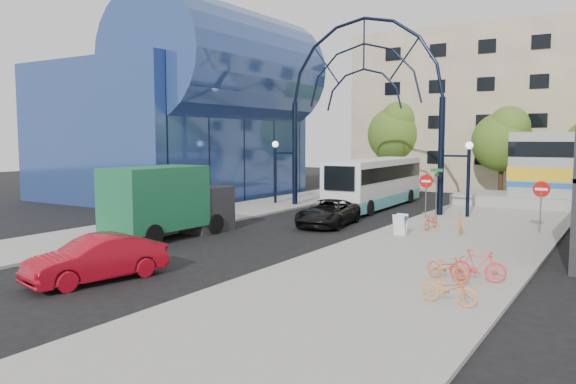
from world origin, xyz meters
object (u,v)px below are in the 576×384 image
Objects in this scene: red_sedan at (96,259)px; bike_far_b at (478,266)px; street_name_sign at (436,182)px; do_not_enter_sign at (541,194)px; bike_far_a at (447,268)px; green_truck at (169,202)px; tree_north_a at (504,138)px; bike_near_a at (431,220)px; sandwich_board at (400,222)px; bike_far_c at (448,289)px; bike_near_b at (460,224)px; city_bus at (376,182)px; tree_north_b at (397,131)px; gateway_arch at (364,75)px; black_suv at (328,213)px; stop_sign at (426,185)px.

red_sedan is 2.63× the size of bike_far_b.
do_not_enter_sign is at bearing -24.16° from street_name_sign.
bike_far_a is at bearing -95.80° from do_not_enter_sign.
green_truck is 8.25m from red_sedan.
tree_north_a is at bearing 86.04° from street_name_sign.
street_name_sign is at bearing 6.45° from bike_far_b.
bike_near_a is (0.11, -17.38, -4.05)m from tree_north_a.
sandwich_board is 0.63× the size of bike_far_c.
bike_near_a is (1.03, -4.05, -1.57)m from street_name_sign.
bike_near_b is at bearing -60.55° from street_name_sign.
green_truck is at bearing -105.14° from city_bus.
city_bus is at bearing 131.73° from bike_near_a.
tree_north_b reaches higher than do_not_enter_sign.
sandwich_board is 8.34m from bike_far_a.
street_name_sign is 0.24× the size of city_bus.
city_bus reaches higher than red_sedan.
red_sedan reaches higher than bike_far_b.
gateway_arch is 7.24m from city_bus.
bike_far_b is (9.65, -8.22, -0.06)m from black_suv.
tree_north_a reaches higher than bike_far_c.
stop_sign is 4.01m from bike_near_a.
stop_sign reaches higher than black_suv.
bike_near_b is 11.98m from bike_far_c.
tree_north_a is at bearing -21.80° from tree_north_b.
black_suv is at bearing -165.25° from bike_near_a.
tree_north_b is (-9.08, 17.33, 3.14)m from street_name_sign.
tree_north_b is 1.61× the size of black_suv.
bike_near_a is at bearing -163.04° from do_not_enter_sign.
stop_sign is 14.15m from bike_far_b.
city_bus reaches higher than black_suv.
street_name_sign is at bearing 155.84° from do_not_enter_sign.
tree_north_b is at bearing 92.83° from green_truck.
bike_far_b is at bearing -40.09° from bike_far_a.
do_not_enter_sign is 13.73m from bike_far_c.
city_bus is (-11.07, 6.28, -0.29)m from do_not_enter_sign.
tree_north_a is at bearing 62.83° from gateway_arch.
stop_sign is 0.21× the size of city_bus.
bike_near_b is at bearing 37.53° from bike_far_a.
green_truck reaches higher than bike_far_c.
stop_sign is 19.38m from red_sedan.
bike_far_a is at bearing -59.23° from sandwich_board.
bike_near_b is (2.60, -4.60, -1.54)m from street_name_sign.
street_name_sign is 0.57× the size of black_suv.
black_suv reaches higher than bike_far_c.
bike_far_c is at bearing -138.28° from bike_far_a.
street_name_sign reaches higher than red_sedan.
bike_near_a is at bearing 45.30° from bike_far_a.
gateway_arch is at bearing 103.17° from red_sedan.
gateway_arch is 1.70× the size of tree_north_b.
tree_north_b is 5.13× the size of bike_near_b.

